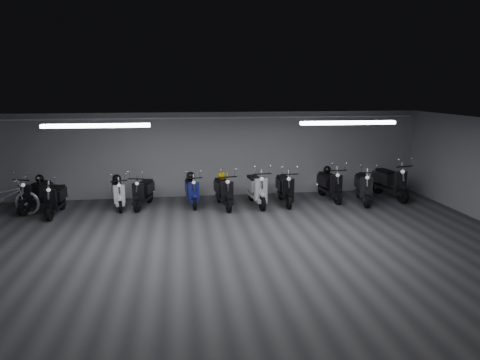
{
  "coord_description": "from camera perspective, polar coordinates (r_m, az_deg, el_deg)",
  "views": [
    {
      "loc": [
        -1.13,
        -9.28,
        3.61
      ],
      "look_at": [
        0.52,
        2.5,
        1.05
      ],
      "focal_mm": 32.5,
      "sensor_mm": 36.0,
      "label": 1
    }
  ],
  "objects": [
    {
      "name": "scooter_3",
      "position": [
        13.49,
        -12.61,
        -0.97
      ],
      "size": [
        0.97,
        1.75,
        1.24
      ],
      "primitive_type": null,
      "rotation": [
        0.0,
        0.0,
        -0.26
      ],
      "color": "black",
      "rests_on": "floor"
    },
    {
      "name": "floor",
      "position": [
        10.02,
        -0.96,
        -9.0
      ],
      "size": [
        14.0,
        10.0,
        0.01
      ],
      "primitive_type": "cube",
      "color": "#38383A",
      "rests_on": "ground"
    },
    {
      "name": "scooter_0",
      "position": [
        14.16,
        -25.29,
        -1.11
      ],
      "size": [
        1.11,
        1.84,
        1.3
      ],
      "primitive_type": null,
      "rotation": [
        0.0,
        0.0,
        -0.33
      ],
      "color": "black",
      "rests_on": "floor"
    },
    {
      "name": "scooter_6",
      "position": [
        13.36,
        2.2,
        -0.48
      ],
      "size": [
        0.8,
        1.91,
        1.38
      ],
      "primitive_type": null,
      "rotation": [
        0.0,
        0.0,
        0.1
      ],
      "color": "silver",
      "rests_on": "floor"
    },
    {
      "name": "helmet_4",
      "position": [
        13.32,
        -2.42,
        0.56
      ],
      "size": [
        0.24,
        0.24,
        0.24
      ],
      "primitive_type": "sphere",
      "color": "#C59E0B",
      "rests_on": "scooter_5"
    },
    {
      "name": "scooter_8",
      "position": [
        14.31,
        11.75,
        0.04
      ],
      "size": [
        0.77,
        1.86,
        1.35
      ],
      "primitive_type": null,
      "rotation": [
        0.0,
        0.0,
        0.09
      ],
      "color": "black",
      "rests_on": "floor"
    },
    {
      "name": "conduit",
      "position": [
        14.28,
        -3.44,
        8.15
      ],
      "size": [
        13.6,
        0.05,
        0.05
      ],
      "primitive_type": "cylinder",
      "rotation": [
        0.0,
        1.57,
        0.0
      ],
      "color": "white",
      "rests_on": "back_wall"
    },
    {
      "name": "helmet_3",
      "position": [
        14.29,
        -24.82,
        0.18
      ],
      "size": [
        0.24,
        0.24,
        0.24
      ],
      "primitive_type": "sphere",
      "color": "black",
      "rests_on": "scooter_0"
    },
    {
      "name": "scooter_4",
      "position": [
        13.44,
        -6.34,
        -0.85
      ],
      "size": [
        0.71,
        1.67,
        1.21
      ],
      "primitive_type": null,
      "rotation": [
        0.0,
        0.0,
        0.1
      ],
      "color": "navy",
      "rests_on": "floor"
    },
    {
      "name": "bicycle",
      "position": [
        14.11,
        -28.7,
        -1.43
      ],
      "size": [
        2.13,
        0.99,
        1.33
      ],
      "primitive_type": "imported",
      "rotation": [
        0.0,
        0.0,
        1.44
      ],
      "color": "white",
      "rests_on": "floor"
    },
    {
      "name": "fluor_strip_right",
      "position": [
        11.11,
        14.0,
        7.3
      ],
      "size": [
        2.4,
        0.18,
        0.08
      ],
      "primitive_type": "cube",
      "color": "white",
      "rests_on": "ceiling"
    },
    {
      "name": "back_wall",
      "position": [
        14.5,
        -3.4,
        3.36
      ],
      "size": [
        14.0,
        0.01,
        2.8
      ],
      "primitive_type": "cube",
      "color": "gray",
      "rests_on": "ground"
    },
    {
      "name": "ceiling",
      "position": [
        9.38,
        -1.03,
        7.22
      ],
      "size": [
        14.0,
        10.0,
        0.01
      ],
      "primitive_type": "cube",
      "color": "gray",
      "rests_on": "ground"
    },
    {
      "name": "scooter_9",
      "position": [
        14.2,
        15.91,
        -0.26
      ],
      "size": [
        0.99,
        1.9,
        1.35
      ],
      "primitive_type": null,
      "rotation": [
        0.0,
        0.0,
        -0.22
      ],
      "color": "black",
      "rests_on": "floor"
    },
    {
      "name": "scooter_10",
      "position": [
        15.03,
        19.16,
        0.42
      ],
      "size": [
        1.0,
        2.04,
        1.46
      ],
      "primitive_type": null,
      "rotation": [
        0.0,
        0.0,
        0.18
      ],
      "color": "black",
      "rests_on": "floor"
    },
    {
      "name": "scooter_2",
      "position": [
        13.57,
        -15.74,
        -1.18
      ],
      "size": [
        0.87,
        1.66,
        1.18
      ],
      "primitive_type": null,
      "rotation": [
        0.0,
        0.0,
        0.22
      ],
      "color": "white",
      "rests_on": "floor"
    },
    {
      "name": "fluor_strip_left",
      "position": [
        10.49,
        -18.34,
        6.77
      ],
      "size": [
        2.4,
        0.18,
        0.08
      ],
      "primitive_type": "cube",
      "color": "white",
      "rests_on": "ceiling"
    },
    {
      "name": "scooter_5",
      "position": [
        13.15,
        -2.16,
        -0.84
      ],
      "size": [
        0.82,
        1.83,
        1.32
      ],
      "primitive_type": null,
      "rotation": [
        0.0,
        0.0,
        0.14
      ],
      "color": "black",
      "rests_on": "floor"
    },
    {
      "name": "helmet_1",
      "position": [
        13.72,
        -15.89,
        0.15
      ],
      "size": [
        0.28,
        0.28,
        0.28
      ],
      "primitive_type": "sphere",
      "color": "black",
      "rests_on": "scooter_2"
    },
    {
      "name": "helmet_2",
      "position": [
        13.6,
        -6.5,
        0.52
      ],
      "size": [
        0.27,
        0.27,
        0.27
      ],
      "primitive_type": "sphere",
      "color": "black",
      "rests_on": "scooter_4"
    },
    {
      "name": "scooter_1",
      "position": [
        13.43,
        -23.13,
        -1.7
      ],
      "size": [
        0.63,
        1.7,
        1.25
      ],
      "primitive_type": null,
      "rotation": [
        0.0,
        0.0,
        -0.04
      ],
      "color": "black",
      "rests_on": "floor"
    },
    {
      "name": "helmet_0",
      "position": [
        14.48,
        11.38,
        1.35
      ],
      "size": [
        0.25,
        0.25,
        0.25
      ],
      "primitive_type": "sphere",
      "color": "black",
      "rests_on": "scooter_8"
    },
    {
      "name": "front_wall",
      "position": [
        4.94,
        6.3,
        -14.5
      ],
      "size": [
        14.0,
        0.01,
        2.8
      ],
      "primitive_type": "cube",
      "color": "gray",
      "rests_on": "ground"
    },
    {
      "name": "scooter_7",
      "position": [
        13.6,
        5.92,
        -0.44
      ],
      "size": [
        0.64,
        1.8,
        1.33
      ],
      "primitive_type": null,
      "rotation": [
        0.0,
        0.0,
        -0.03
      ],
      "color": "black",
      "rests_on": "floor"
    }
  ]
}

